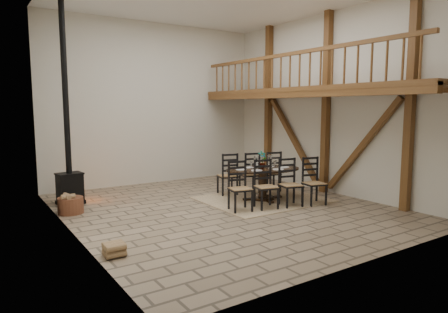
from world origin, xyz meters
TOP-DOWN VIEW (x-y plane):
  - ground at (0.00, 0.00)m, footprint 8.00×8.00m
  - room_shell at (1.19, 0.00)m, footprint 7.02×8.02m
  - rug at (1.30, 0.18)m, footprint 3.00×2.50m
  - dining_table at (1.28, 0.09)m, footprint 2.59×2.66m
  - wood_stove at (-2.99, 2.47)m, footprint 0.67×0.55m
  - log_basket at (-3.19, 1.53)m, footprint 0.56×0.56m
  - log_stack at (-3.22, -1.59)m, footprint 0.33×0.34m

SIDE VIEW (x-z plane):
  - ground at x=0.00m, z-range 0.00..0.00m
  - rug at x=1.30m, z-range 0.00..0.02m
  - log_stack at x=-3.22m, z-range 0.00..0.22m
  - log_basket at x=-3.19m, z-range -0.03..0.43m
  - dining_table at x=1.28m, z-range -0.23..1.06m
  - wood_stove at x=-2.99m, z-range -1.36..3.64m
  - room_shell at x=1.19m, z-range 0.51..5.52m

